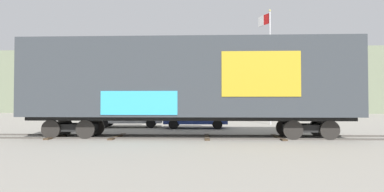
{
  "coord_description": "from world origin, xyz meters",
  "views": [
    {
      "loc": [
        0.4,
        -15.21,
        1.73
      ],
      "look_at": [
        -0.94,
        2.91,
        2.15
      ],
      "focal_mm": 28.5,
      "sensor_mm": 36.0,
      "label": 1
    }
  ],
  "objects_px": {
    "freight_car": "(189,80)",
    "parked_car_silver": "(128,115)",
    "flagpole": "(268,52)",
    "parked_car_blue": "(195,116)"
  },
  "relations": [
    {
      "from": "parked_car_silver",
      "to": "parked_car_blue",
      "type": "relative_size",
      "value": 1.13
    },
    {
      "from": "freight_car",
      "to": "flagpole",
      "type": "height_order",
      "value": "flagpole"
    },
    {
      "from": "freight_car",
      "to": "parked_car_silver",
      "type": "xyz_separation_m",
      "value": [
        -4.92,
        6.22,
        -2.04
      ]
    },
    {
      "from": "flagpole",
      "to": "freight_car",
      "type": "bearing_deg",
      "value": -119.22
    },
    {
      "from": "parked_car_silver",
      "to": "parked_car_blue",
      "type": "bearing_deg",
      "value": -5.61
    },
    {
      "from": "freight_car",
      "to": "flagpole",
      "type": "bearing_deg",
      "value": 60.78
    },
    {
      "from": "parked_car_blue",
      "to": "flagpole",
      "type": "bearing_deg",
      "value": 37.51
    },
    {
      "from": "freight_car",
      "to": "parked_car_silver",
      "type": "height_order",
      "value": "freight_car"
    },
    {
      "from": "flagpole",
      "to": "parked_car_blue",
      "type": "distance_m",
      "value": 8.91
    },
    {
      "from": "freight_car",
      "to": "parked_car_blue",
      "type": "distance_m",
      "value": 6.1
    }
  ]
}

